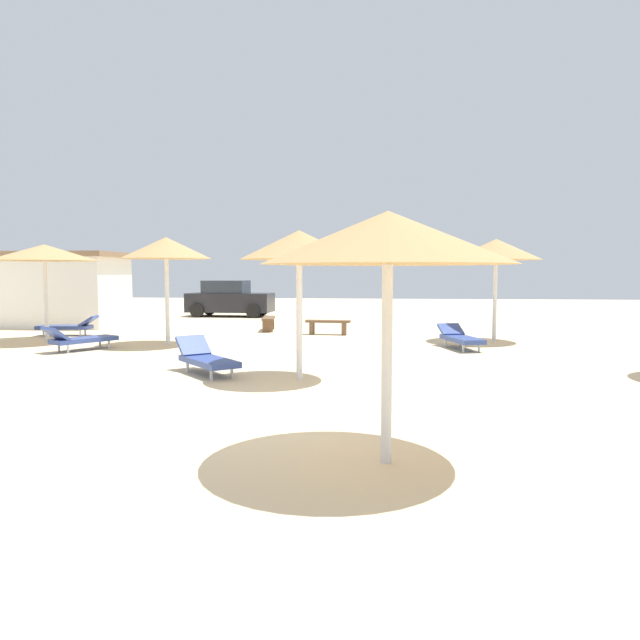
{
  "coord_description": "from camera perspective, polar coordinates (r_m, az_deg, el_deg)",
  "views": [
    {
      "loc": [
        1.13,
        -7.92,
        2.07
      ],
      "look_at": [
        0.0,
        3.0,
        1.2
      ],
      "focal_mm": 33.17,
      "sensor_mm": 36.0,
      "label": 1
    }
  ],
  "objects": [
    {
      "name": "parasol_2",
      "position": [
        18.58,
        16.62,
        6.51
      ],
      "size": [
        2.66,
        2.66,
        3.09
      ],
      "color": "silver",
      "rests_on": "ground"
    },
    {
      "name": "lounger_0",
      "position": [
        12.4,
        -10.94,
        -3.67
      ],
      "size": [
        1.71,
        1.85,
        0.73
      ],
      "color": "#33478C",
      "rests_on": "ground"
    },
    {
      "name": "parked_car",
      "position": [
        28.6,
        -8.73,
        1.99
      ],
      "size": [
        4.08,
        2.13,
        1.72
      ],
      "color": "black",
      "rests_on": "ground"
    },
    {
      "name": "parasol_0",
      "position": [
        11.42,
        -2.03,
        7.18
      ],
      "size": [
        2.29,
        2.29,
        2.89
      ],
      "color": "silver",
      "rests_on": "ground"
    },
    {
      "name": "bench_0",
      "position": [
        19.91,
        0.77,
        -0.43
      ],
      "size": [
        1.53,
        0.53,
        0.49
      ],
      "color": "brown",
      "rests_on": "ground"
    },
    {
      "name": "beach_cabana",
      "position": [
        25.11,
        -23.27,
        2.78
      ],
      "size": [
        4.45,
        3.38,
        2.88
      ],
      "color": "white",
      "rests_on": "ground"
    },
    {
      "name": "lounger_4",
      "position": [
        21.31,
        -23.09,
        -0.55
      ],
      "size": [
        1.97,
        0.88,
        0.67
      ],
      "color": "#33478C",
      "rests_on": "ground"
    },
    {
      "name": "lounger_2",
      "position": [
        16.66,
        13.35,
        -1.65
      ],
      "size": [
        1.13,
        2.01,
        0.63
      ],
      "color": "#33478C",
      "rests_on": "ground"
    },
    {
      "name": "parasol_5",
      "position": [
        17.51,
        -14.62,
        6.7
      ],
      "size": [
        2.56,
        2.56,
        3.09
      ],
      "color": "silver",
      "rests_on": "ground"
    },
    {
      "name": "ground_plane",
      "position": [
        8.27,
        -2.18,
        -9.98
      ],
      "size": [
        80.0,
        80.0,
        0.0
      ],
      "primitive_type": "plane",
      "color": "beige"
    },
    {
      "name": "parasol_7",
      "position": [
        6.4,
        6.57,
        7.81
      ],
      "size": [
        2.74,
        2.74,
        2.74
      ],
      "color": "silver",
      "rests_on": "ground"
    },
    {
      "name": "lounger_5",
      "position": [
        17.08,
        -22.19,
        -1.7
      ],
      "size": [
        1.54,
        1.95,
        0.7
      ],
      "color": "#33478C",
      "rests_on": "ground"
    },
    {
      "name": "bench_1",
      "position": [
        21.31,
        -4.99,
        -0.12
      ],
      "size": [
        0.6,
        1.54,
        0.49
      ],
      "color": "brown",
      "rests_on": "ground"
    },
    {
      "name": "parasol_4",
      "position": [
        19.63,
        -25.06,
        5.88
      ],
      "size": [
        3.1,
        3.1,
        2.93
      ],
      "color": "silver",
      "rests_on": "ground"
    }
  ]
}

